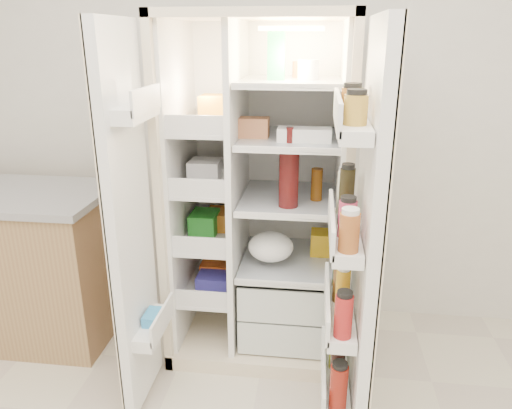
# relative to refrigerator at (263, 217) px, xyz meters

# --- Properties ---
(wall_back) EXTENTS (4.00, 0.02, 2.70)m
(wall_back) POSITION_rel_refrigerator_xyz_m (0.03, 0.35, 0.61)
(wall_back) COLOR silver
(wall_back) RESTS_ON floor
(refrigerator) EXTENTS (0.92, 0.70, 1.80)m
(refrigerator) POSITION_rel_refrigerator_xyz_m (0.00, 0.00, 0.00)
(refrigerator) COLOR beige
(refrigerator) RESTS_ON floor
(freezer_door) EXTENTS (0.15, 0.40, 1.72)m
(freezer_door) POSITION_rel_refrigerator_xyz_m (-0.51, -0.60, 0.15)
(freezer_door) COLOR white
(freezer_door) RESTS_ON floor
(fridge_door) EXTENTS (0.17, 0.58, 1.72)m
(fridge_door) POSITION_rel_refrigerator_xyz_m (0.47, -0.69, 0.13)
(fridge_door) COLOR white
(fridge_door) RESTS_ON floor
(kitchen_counter) EXTENTS (1.21, 0.65, 0.88)m
(kitchen_counter) POSITION_rel_refrigerator_xyz_m (-1.47, -0.13, -0.30)
(kitchen_counter) COLOR #97784B
(kitchen_counter) RESTS_ON floor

